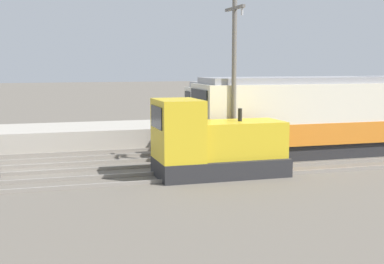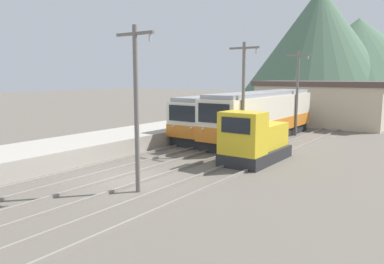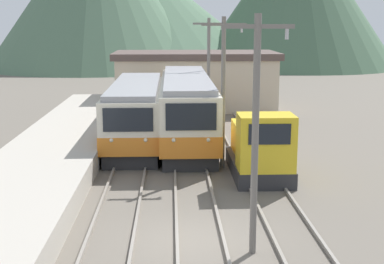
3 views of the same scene
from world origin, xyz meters
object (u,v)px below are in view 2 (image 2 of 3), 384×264
(shunting_locomotive, at_px, (254,141))
(catenary_mast_far, at_px, (297,90))
(commuter_train_left, at_px, (226,117))
(catenary_mast_near, at_px, (136,103))
(commuter_train_center, at_px, (262,117))
(catenary_mast_mid, at_px, (243,94))

(shunting_locomotive, xyz_separation_m, catenary_mast_far, (-1.49, 10.81, 2.58))
(commuter_train_left, bearing_deg, catenary_mast_near, -73.75)
(catenary_mast_far, bearing_deg, commuter_train_center, -113.92)
(shunting_locomotive, bearing_deg, catenary_mast_mid, 136.66)
(shunting_locomotive, distance_m, catenary_mast_near, 8.53)
(commuter_train_center, bearing_deg, commuter_train_left, -167.42)
(commuter_train_left, distance_m, commuter_train_center, 2.87)
(commuter_train_center, distance_m, catenary_mast_mid, 6.52)
(catenary_mast_near, height_order, catenary_mast_far, same)
(commuter_train_left, bearing_deg, catenary_mast_far, 43.06)
(commuter_train_center, relative_size, catenary_mast_near, 2.05)
(catenary_mast_near, bearing_deg, shunting_locomotive, 79.43)
(shunting_locomotive, distance_m, catenary_mast_far, 11.21)
(commuter_train_center, height_order, shunting_locomotive, commuter_train_center)
(commuter_train_center, xyz_separation_m, catenary_mast_near, (1.51, -15.41, 2.06))
(commuter_train_left, height_order, catenary_mast_mid, catenary_mast_mid)
(commuter_train_center, bearing_deg, catenary_mast_mid, -75.90)
(commuter_train_left, xyz_separation_m, catenary_mast_far, (4.31, 4.02, 2.19))
(commuter_train_center, bearing_deg, catenary_mast_near, -84.41)
(catenary_mast_mid, bearing_deg, shunting_locomotive, -43.34)
(catenary_mast_near, height_order, catenary_mast_mid, same)
(catenary_mast_mid, bearing_deg, commuter_train_left, 128.69)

